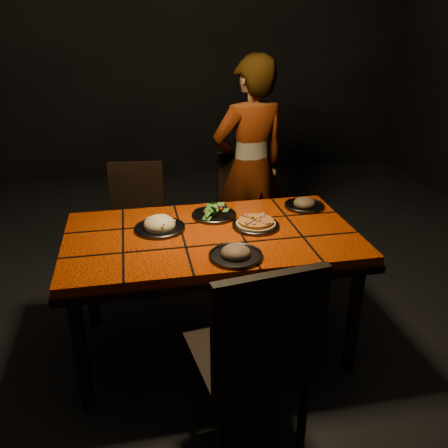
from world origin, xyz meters
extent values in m
cube|color=black|center=(0.00, 0.00, -0.02)|extent=(6.00, 7.00, 0.04)
cube|color=black|center=(0.00, 3.50, 1.50)|extent=(6.00, 0.04, 3.00)
cube|color=#D53D06|center=(0.00, 0.00, 0.72)|extent=(1.60, 0.90, 0.05)
cube|color=black|center=(0.00, 0.00, 0.68)|extent=(1.62, 0.92, 0.04)
cylinder|color=black|center=(-0.72, -0.37, 0.33)|extent=(0.07, 0.07, 0.66)
cylinder|color=black|center=(0.72, -0.37, 0.33)|extent=(0.07, 0.07, 0.66)
cylinder|color=black|center=(-0.72, 0.37, 0.33)|extent=(0.07, 0.07, 0.66)
cylinder|color=black|center=(0.72, 0.37, 0.33)|extent=(0.07, 0.07, 0.66)
cube|color=black|center=(0.03, -0.75, 0.49)|extent=(0.52, 0.52, 0.04)
cube|color=black|center=(0.06, -0.95, 0.77)|extent=(0.46, 0.11, 0.50)
cylinder|color=black|center=(0.18, -0.53, 0.24)|extent=(0.04, 0.04, 0.47)
cylinder|color=black|center=(-0.18, -0.59, 0.24)|extent=(0.04, 0.04, 0.47)
cylinder|color=black|center=(0.24, -0.90, 0.24)|extent=(0.04, 0.04, 0.47)
cylinder|color=black|center=(-0.13, -0.96, 0.24)|extent=(0.04, 0.04, 0.47)
cube|color=black|center=(-0.41, 0.86, 0.43)|extent=(0.44, 0.44, 0.04)
cube|color=black|center=(-0.38, 1.04, 0.66)|extent=(0.40, 0.09, 0.44)
cylinder|color=black|center=(-0.59, 0.72, 0.20)|extent=(0.03, 0.03, 0.41)
cylinder|color=black|center=(-0.27, 0.68, 0.20)|extent=(0.03, 0.03, 0.41)
cylinder|color=black|center=(-0.55, 1.04, 0.20)|extent=(0.03, 0.03, 0.41)
cylinder|color=black|center=(-0.23, 1.00, 0.20)|extent=(0.03, 0.03, 0.41)
cube|color=black|center=(0.45, 0.92, 0.44)|extent=(0.43, 0.43, 0.04)
cube|color=black|center=(0.44, 1.10, 0.68)|extent=(0.41, 0.06, 0.45)
cylinder|color=black|center=(0.29, 0.74, 0.21)|extent=(0.03, 0.03, 0.42)
cylinder|color=black|center=(0.62, 0.76, 0.21)|extent=(0.03, 0.03, 0.42)
cylinder|color=black|center=(0.28, 1.07, 0.21)|extent=(0.03, 0.03, 0.42)
cylinder|color=black|center=(0.61, 1.09, 0.21)|extent=(0.03, 0.03, 0.42)
imported|color=brown|center=(0.46, 0.93, 0.81)|extent=(0.67, 0.52, 1.63)
cylinder|color=#3D3C42|center=(0.26, 0.03, 0.76)|extent=(0.27, 0.27, 0.01)
torus|color=#3D3C42|center=(0.26, 0.03, 0.76)|extent=(0.27, 0.27, 0.01)
cylinder|color=tan|center=(0.26, 0.03, 0.77)|extent=(0.32, 0.32, 0.01)
cylinder|color=#C48032|center=(0.26, 0.03, 0.78)|extent=(0.28, 0.28, 0.02)
cylinder|color=#3D3C42|center=(-0.28, 0.10, 0.76)|extent=(0.28, 0.28, 0.01)
torus|color=#3D3C42|center=(-0.28, 0.10, 0.76)|extent=(0.29, 0.29, 0.01)
ellipsoid|color=beige|center=(-0.28, 0.10, 0.79)|extent=(0.17, 0.17, 0.09)
cylinder|color=#3D3C42|center=(0.06, 0.23, 0.76)|extent=(0.27, 0.27, 0.01)
torus|color=#3D3C42|center=(0.06, 0.23, 0.76)|extent=(0.27, 0.27, 0.01)
cylinder|color=#3D3C42|center=(0.07, -0.31, 0.76)|extent=(0.27, 0.27, 0.01)
torus|color=#3D3C42|center=(0.07, -0.31, 0.76)|extent=(0.27, 0.27, 0.01)
ellipsoid|color=brown|center=(0.07, -0.31, 0.78)|extent=(0.16, 0.16, 0.09)
cylinder|color=#3D3C42|center=(0.64, 0.27, 0.76)|extent=(0.25, 0.25, 0.01)
torus|color=#3D3C42|center=(0.64, 0.27, 0.76)|extent=(0.25, 0.25, 0.01)
ellipsoid|color=brown|center=(0.64, 0.27, 0.78)|extent=(0.15, 0.15, 0.08)
camera|label=1|loc=(-0.40, -2.35, 1.85)|focal=38.00mm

